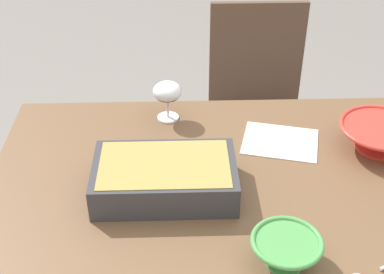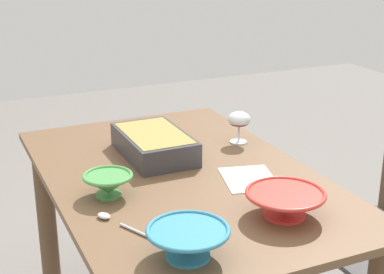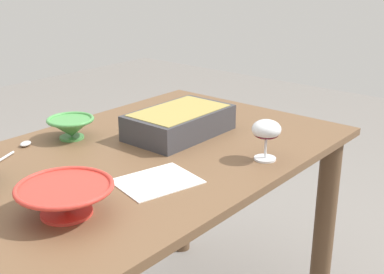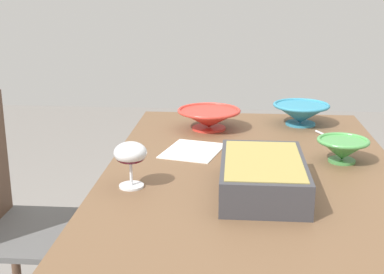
{
  "view_description": "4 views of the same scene",
  "coord_description": "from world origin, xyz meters",
  "px_view_note": "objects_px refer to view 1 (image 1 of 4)",
  "views": [
    {
      "loc": [
        -0.16,
        -1.06,
        1.66
      ],
      "look_at": [
        -0.12,
        0.18,
        0.8
      ],
      "focal_mm": 49.87,
      "sensor_mm": 36.0,
      "label": 1
    },
    {
      "loc": [
        1.67,
        -0.72,
        1.55
      ],
      "look_at": [
        -0.11,
        0.09,
        0.86
      ],
      "focal_mm": 54.76,
      "sensor_mm": 36.0,
      "label": 2
    },
    {
      "loc": [
        1.04,
        1.07,
        1.35
      ],
      "look_at": [
        -0.13,
        0.09,
        0.81
      ],
      "focal_mm": 47.72,
      "sensor_mm": 36.0,
      "label": 3
    },
    {
      "loc": [
        -1.51,
        0.06,
        1.3
      ],
      "look_at": [
        0.02,
        0.18,
        0.85
      ],
      "focal_mm": 50.14,
      "sensor_mm": 36.0,
      "label": 4
    }
  ],
  "objects_px": {
    "dining_table": "(238,230)",
    "mixing_bowl": "(286,250)",
    "serving_spoon": "(372,273)",
    "wine_glass": "(167,93)",
    "chair": "(257,112)",
    "casserole_dish": "(165,176)",
    "small_bowl": "(380,135)",
    "napkin": "(280,142)"
  },
  "relations": [
    {
      "from": "wine_glass",
      "to": "napkin",
      "type": "xyz_separation_m",
      "value": [
        0.33,
        -0.14,
        -0.09
      ]
    },
    {
      "from": "napkin",
      "to": "dining_table",
      "type": "bearing_deg",
      "value": -125.3
    },
    {
      "from": "small_bowl",
      "to": "napkin",
      "type": "relative_size",
      "value": 1.09
    },
    {
      "from": "small_bowl",
      "to": "napkin",
      "type": "height_order",
      "value": "small_bowl"
    },
    {
      "from": "casserole_dish",
      "to": "napkin",
      "type": "xyz_separation_m",
      "value": [
        0.33,
        0.21,
        -0.05
      ]
    },
    {
      "from": "wine_glass",
      "to": "small_bowl",
      "type": "xyz_separation_m",
      "value": [
        0.6,
        -0.18,
        -0.05
      ]
    },
    {
      "from": "wine_glass",
      "to": "serving_spoon",
      "type": "xyz_separation_m",
      "value": [
        0.44,
        -0.64,
        -0.08
      ]
    },
    {
      "from": "dining_table",
      "to": "napkin",
      "type": "distance_m",
      "value": 0.28
    },
    {
      "from": "dining_table",
      "to": "serving_spoon",
      "type": "distance_m",
      "value": 0.43
    },
    {
      "from": "mixing_bowl",
      "to": "serving_spoon",
      "type": "bearing_deg",
      "value": -11.6
    },
    {
      "from": "wine_glass",
      "to": "small_bowl",
      "type": "relative_size",
      "value": 0.54
    },
    {
      "from": "mixing_bowl",
      "to": "serving_spoon",
      "type": "xyz_separation_m",
      "value": [
        0.18,
        -0.04,
        -0.03
      ]
    },
    {
      "from": "small_bowl",
      "to": "serving_spoon",
      "type": "bearing_deg",
      "value": -109.09
    },
    {
      "from": "dining_table",
      "to": "small_bowl",
      "type": "xyz_separation_m",
      "value": [
        0.4,
        0.15,
        0.21
      ]
    },
    {
      "from": "chair",
      "to": "serving_spoon",
      "type": "bearing_deg",
      "value": -85.95
    },
    {
      "from": "small_bowl",
      "to": "serving_spoon",
      "type": "distance_m",
      "value": 0.49
    },
    {
      "from": "dining_table",
      "to": "casserole_dish",
      "type": "xyz_separation_m",
      "value": [
        -0.2,
        -0.02,
        0.21
      ]
    },
    {
      "from": "dining_table",
      "to": "serving_spoon",
      "type": "xyz_separation_m",
      "value": [
        0.25,
        -0.31,
        0.17
      ]
    },
    {
      "from": "small_bowl",
      "to": "napkin",
      "type": "distance_m",
      "value": 0.28
    },
    {
      "from": "chair",
      "to": "mixing_bowl",
      "type": "relative_size",
      "value": 5.87
    },
    {
      "from": "dining_table",
      "to": "mixing_bowl",
      "type": "xyz_separation_m",
      "value": [
        0.06,
        -0.27,
        0.2
      ]
    },
    {
      "from": "mixing_bowl",
      "to": "serving_spoon",
      "type": "height_order",
      "value": "mixing_bowl"
    },
    {
      "from": "serving_spoon",
      "to": "napkin",
      "type": "height_order",
      "value": "serving_spoon"
    },
    {
      "from": "wine_glass",
      "to": "small_bowl",
      "type": "height_order",
      "value": "wine_glass"
    },
    {
      "from": "chair",
      "to": "small_bowl",
      "type": "xyz_separation_m",
      "value": [
        0.24,
        -0.65,
        0.32
      ]
    },
    {
      "from": "casserole_dish",
      "to": "serving_spoon",
      "type": "distance_m",
      "value": 0.53
    },
    {
      "from": "mixing_bowl",
      "to": "casserole_dish",
      "type": "bearing_deg",
      "value": 136.08
    },
    {
      "from": "mixing_bowl",
      "to": "small_bowl",
      "type": "distance_m",
      "value": 0.54
    },
    {
      "from": "chair",
      "to": "wine_glass",
      "type": "xyz_separation_m",
      "value": [
        -0.36,
        -0.47,
        0.37
      ]
    },
    {
      "from": "dining_table",
      "to": "small_bowl",
      "type": "distance_m",
      "value": 0.48
    },
    {
      "from": "wine_glass",
      "to": "casserole_dish",
      "type": "height_order",
      "value": "wine_glass"
    },
    {
      "from": "wine_glass",
      "to": "napkin",
      "type": "bearing_deg",
      "value": -23.01
    },
    {
      "from": "small_bowl",
      "to": "serving_spoon",
      "type": "xyz_separation_m",
      "value": [
        -0.16,
        -0.46,
        -0.04
      ]
    },
    {
      "from": "chair",
      "to": "mixing_bowl",
      "type": "xyz_separation_m",
      "value": [
        -0.1,
        -1.07,
        0.32
      ]
    },
    {
      "from": "chair",
      "to": "small_bowl",
      "type": "bearing_deg",
      "value": -69.94
    },
    {
      "from": "wine_glass",
      "to": "napkin",
      "type": "distance_m",
      "value": 0.36
    },
    {
      "from": "napkin",
      "to": "serving_spoon",
      "type": "bearing_deg",
      "value": -77.37
    },
    {
      "from": "wine_glass",
      "to": "mixing_bowl",
      "type": "bearing_deg",
      "value": -66.83
    },
    {
      "from": "dining_table",
      "to": "chair",
      "type": "height_order",
      "value": "chair"
    },
    {
      "from": "napkin",
      "to": "wine_glass",
      "type": "bearing_deg",
      "value": 156.99
    },
    {
      "from": "wine_glass",
      "to": "mixing_bowl",
      "type": "xyz_separation_m",
      "value": [
        0.26,
        -0.6,
        -0.05
      ]
    },
    {
      "from": "small_bowl",
      "to": "chair",
      "type": "bearing_deg",
      "value": 110.06
    }
  ]
}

